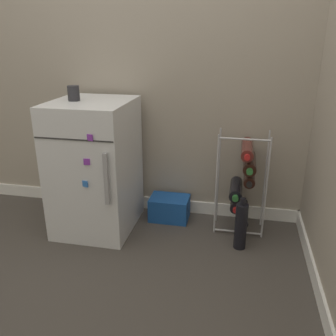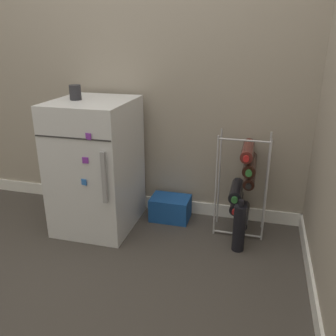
{
  "view_description": "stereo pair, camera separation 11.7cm",
  "coord_description": "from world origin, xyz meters",
  "px_view_note": "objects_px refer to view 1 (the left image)",
  "views": [
    {
      "loc": [
        0.45,
        -1.71,
        1.22
      ],
      "look_at": [
        0.02,
        0.35,
        0.42
      ],
      "focal_mm": 38.0,
      "sensor_mm": 36.0,
      "label": 1
    },
    {
      "loc": [
        0.57,
        -1.69,
        1.22
      ],
      "look_at": [
        0.02,
        0.35,
        0.42
      ],
      "focal_mm": 38.0,
      "sensor_mm": 36.0,
      "label": 2
    }
  ],
  "objects_px": {
    "soda_box": "(169,208)",
    "wine_rack": "(243,181)",
    "mini_fridge": "(95,167)",
    "loose_bottle_floor": "(241,226)",
    "fridge_top_cup": "(74,93)"
  },
  "relations": [
    {
      "from": "soda_box",
      "to": "loose_bottle_floor",
      "type": "bearing_deg",
      "value": -28.76
    },
    {
      "from": "fridge_top_cup",
      "to": "loose_bottle_floor",
      "type": "height_order",
      "value": "fridge_top_cup"
    },
    {
      "from": "fridge_top_cup",
      "to": "mini_fridge",
      "type": "bearing_deg",
      "value": 9.79
    },
    {
      "from": "mini_fridge",
      "to": "soda_box",
      "type": "height_order",
      "value": "mini_fridge"
    },
    {
      "from": "soda_box",
      "to": "wine_rack",
      "type": "bearing_deg",
      "value": -5.18
    },
    {
      "from": "soda_box",
      "to": "loose_bottle_floor",
      "type": "xyz_separation_m",
      "value": [
        0.49,
        -0.27,
        0.07
      ]
    },
    {
      "from": "mini_fridge",
      "to": "fridge_top_cup",
      "type": "relative_size",
      "value": 9.44
    },
    {
      "from": "wine_rack",
      "to": "loose_bottle_floor",
      "type": "distance_m",
      "value": 0.3
    },
    {
      "from": "wine_rack",
      "to": "soda_box",
      "type": "bearing_deg",
      "value": 174.82
    },
    {
      "from": "mini_fridge",
      "to": "wine_rack",
      "type": "height_order",
      "value": "mini_fridge"
    },
    {
      "from": "mini_fridge",
      "to": "soda_box",
      "type": "distance_m",
      "value": 0.59
    },
    {
      "from": "wine_rack",
      "to": "loose_bottle_floor",
      "type": "relative_size",
      "value": 2.01
    },
    {
      "from": "mini_fridge",
      "to": "fridge_top_cup",
      "type": "bearing_deg",
      "value": -170.21
    },
    {
      "from": "mini_fridge",
      "to": "loose_bottle_floor",
      "type": "xyz_separation_m",
      "value": [
        0.94,
        -0.09,
        -0.27
      ]
    },
    {
      "from": "soda_box",
      "to": "fridge_top_cup",
      "type": "height_order",
      "value": "fridge_top_cup"
    }
  ]
}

